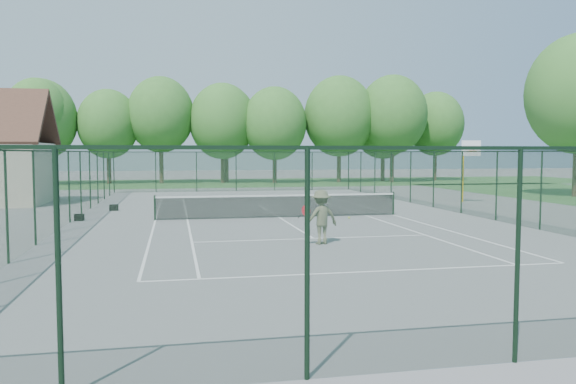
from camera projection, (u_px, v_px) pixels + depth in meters
name	position (u px, v px, depth m)	size (l,w,h in m)	color
ground	(279.00, 218.00, 25.47)	(140.00, 140.00, 0.00)	slate
grass_far	(223.00, 183.00, 54.80)	(80.00, 16.00, 0.01)	#376E30
court_lines	(279.00, 217.00, 25.47)	(11.05, 23.85, 0.01)	white
tennis_net	(279.00, 205.00, 25.43)	(11.08, 0.08, 1.10)	black
fence_enclosure	(279.00, 183.00, 25.36)	(18.05, 36.05, 3.02)	#1A3521
tree_line_far	(222.00, 121.00, 54.38)	(39.40, 6.40, 9.70)	#432F20
basketball_goal	(467.00, 159.00, 32.90)	(1.20, 1.43, 3.65)	#FAC100
sports_bag_a	(79.00, 217.00, 24.24)	(0.37, 0.22, 0.30)	black
sports_bag_b	(114.00, 208.00, 28.46)	(0.41, 0.25, 0.32)	black
tennis_player	(321.00, 217.00, 18.02)	(1.95, 0.88, 1.75)	#565941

